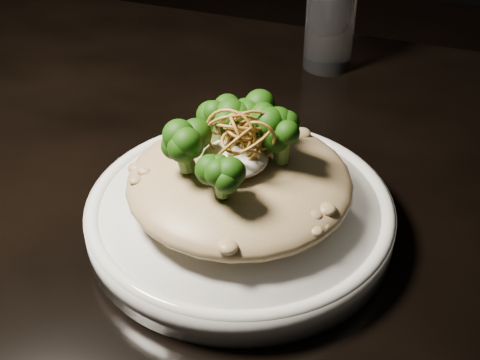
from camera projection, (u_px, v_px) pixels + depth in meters
The scene contains 7 objects.
table at pixel (256, 263), 0.69m from camera, with size 1.10×0.80×0.75m.
plate at pixel (240, 216), 0.60m from camera, with size 0.27×0.27×0.03m, color silver.
risotto at pixel (240, 182), 0.58m from camera, with size 0.20×0.20×0.04m, color brown.
broccoli at pixel (237, 137), 0.55m from camera, with size 0.14×0.14×0.05m, color black, non-canonical shape.
cheese at pixel (235, 158), 0.56m from camera, with size 0.06×0.06×0.02m, color white.
shallots at pixel (243, 134), 0.54m from camera, with size 0.05×0.05×0.03m, color brown, non-canonical shape.
drinking_glass at pixel (330, 27), 0.83m from camera, with size 0.06×0.06×0.11m, color white.
Camera 1 is at (0.15, -0.48, 1.15)m, focal length 50.00 mm.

